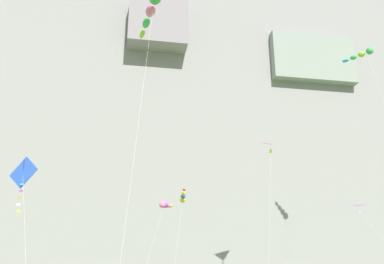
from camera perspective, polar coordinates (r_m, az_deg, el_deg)
cliff_face at (r=86.64m, az=-5.90°, el=7.58°), size 180.00×32.30×80.92m
kite_windsock_high_center at (r=50.09m, az=-1.30°, el=-9.29°), size 2.41×6.18×11.19m
kite_diamond_mid_left at (r=34.28m, az=-23.04°, el=-5.65°), size 3.59×5.05×10.71m
kite_delta_low_right at (r=42.40m, az=23.13°, el=-10.54°), size 2.38×6.33×7.64m
kite_delta_front_field at (r=51.07m, az=11.61°, el=-2.70°), size 3.65×2.97×16.54m
kite_windsock_far_right at (r=33.35m, az=-5.90°, el=17.04°), size 2.36×7.83×22.36m
kite_windsock_upper_right at (r=56.56m, az=23.24°, el=10.22°), size 4.14×6.26×28.82m
kite_windsock_mid_center at (r=47.48m, az=-3.87°, el=-10.45°), size 4.19×7.09×9.50m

